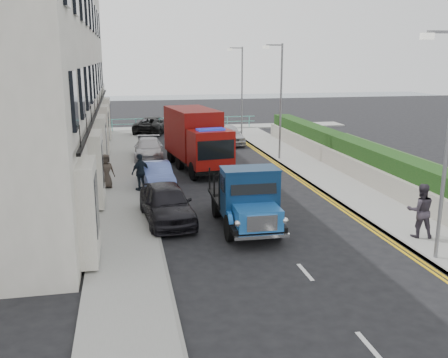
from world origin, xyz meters
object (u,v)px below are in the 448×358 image
red_lorry (196,138)px  bedford_lorry (249,203)px  parked_car_front (167,203)px  lamp_mid (279,95)px  lamp_near (445,135)px  lamp_far (241,86)px

red_lorry → bedford_lorry: bearing=-97.0°
parked_car_front → lamp_mid: bearing=48.5°
lamp_near → parked_car_front: 10.09m
bedford_lorry → red_lorry: red_lorry is taller
lamp_mid → red_lorry: size_ratio=1.05×
lamp_far → bedford_lorry: 22.92m
lamp_mid → parked_car_front: 13.44m
lamp_mid → parked_car_front: (-7.78, -10.46, -3.25)m
lamp_near → lamp_far: bearing=90.0°
lamp_mid → lamp_near: bearing=-90.0°
lamp_far → parked_car_front: (-7.78, -20.46, -3.25)m
lamp_far → bedford_lorry: lamp_far is taller
lamp_near → parked_car_front: lamp_near is taller
lamp_near → lamp_far: 26.00m
lamp_near → lamp_mid: same height
lamp_near → parked_car_front: size_ratio=1.60×
bedford_lorry → red_lorry: (-0.31, 10.80, 0.70)m
lamp_far → red_lorry: lamp_far is taller
lamp_near → lamp_mid: 16.00m
lamp_near → bedford_lorry: size_ratio=1.38×
lamp_near → lamp_mid: bearing=90.0°
lamp_near → bedford_lorry: bearing=142.4°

